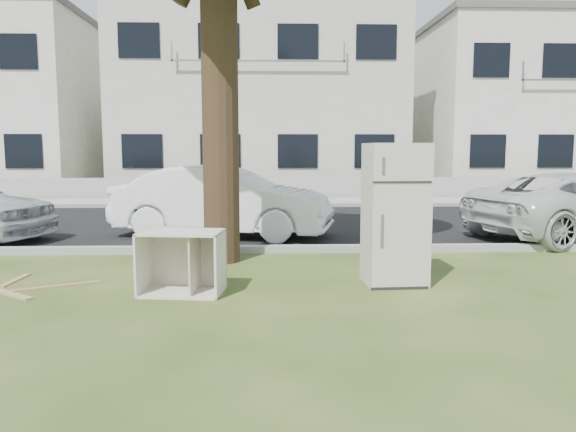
{
  "coord_description": "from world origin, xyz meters",
  "views": [
    {
      "loc": [
        0.29,
        -6.62,
        1.71
      ],
      "look_at": [
        0.56,
        0.6,
        0.83
      ],
      "focal_mm": 35.0,
      "sensor_mm": 36.0,
      "label": 1
    }
  ],
  "objects": [
    {
      "name": "ground",
      "position": [
        0.0,
        0.0,
        0.0
      ],
      "size": [
        120.0,
        120.0,
        0.0
      ],
      "primitive_type": "plane",
      "color": "#2D4217"
    },
    {
      "name": "road",
      "position": [
        0.0,
        6.0,
        0.01
      ],
      "size": [
        120.0,
        7.0,
        0.01
      ],
      "primitive_type": "cube",
      "color": "black",
      "rests_on": "ground"
    },
    {
      "name": "kerb_near",
      "position": [
        0.0,
        2.45,
        0.0
      ],
      "size": [
        120.0,
        0.18,
        0.12
      ],
      "primitive_type": "cube",
      "color": "gray",
      "rests_on": "ground"
    },
    {
      "name": "kerb_far",
      "position": [
        0.0,
        9.55,
        0.0
      ],
      "size": [
        120.0,
        0.18,
        0.12
      ],
      "primitive_type": "cube",
      "color": "gray",
      "rests_on": "ground"
    },
    {
      "name": "sidewalk",
      "position": [
        0.0,
        11.0,
        0.01
      ],
      "size": [
        120.0,
        2.8,
        0.01
      ],
      "primitive_type": "cube",
      "color": "gray",
      "rests_on": "ground"
    },
    {
      "name": "low_wall",
      "position": [
        0.0,
        12.6,
        0.35
      ],
      "size": [
        120.0,
        0.15,
        0.7
      ],
      "primitive_type": "cube",
      "color": "gray",
      "rests_on": "ground"
    },
    {
      "name": "townhouse_center",
      "position": [
        0.0,
        17.5,
        3.72
      ],
      "size": [
        11.22,
        8.16,
        7.44
      ],
      "color": "#B7B5A7",
      "rests_on": "ground"
    },
    {
      "name": "townhouse_right",
      "position": [
        12.0,
        17.5,
        3.42
      ],
      "size": [
        10.2,
        8.16,
        6.84
      ],
      "color": "white",
      "rests_on": "ground"
    },
    {
      "name": "fridge",
      "position": [
        1.89,
        0.32,
        0.89
      ],
      "size": [
        0.76,
        0.71,
        1.77
      ],
      "primitive_type": "cube",
      "rotation": [
        0.0,
        0.0,
        0.05
      ],
      "color": "#B9B6A7",
      "rests_on": "ground"
    },
    {
      "name": "cabinet",
      "position": [
        -0.72,
        -0.09,
        0.37
      ],
      "size": [
        1.02,
        0.71,
        0.74
      ],
      "primitive_type": "cube",
      "rotation": [
        0.0,
        0.0,
        -0.12
      ],
      "color": "beige",
      "rests_on": "ground"
    },
    {
      "name": "plank_a",
      "position": [
        -2.32,
        0.27,
        0.01
      ],
      "size": [
        0.98,
        0.54,
        0.02
      ],
      "primitive_type": "cube",
      "rotation": [
        0.0,
        0.0,
        0.46
      ],
      "color": "olive",
      "rests_on": "ground"
    },
    {
      "name": "plank_b",
      "position": [
        -2.79,
        -0.05,
        0.01
      ],
      "size": [
        0.83,
        0.66,
        0.02
      ],
      "primitive_type": "cube",
      "rotation": [
        0.0,
        0.0,
        -0.65
      ],
      "color": "#A08653",
      "rests_on": "ground"
    },
    {
      "name": "plank_c",
      "position": [
        -2.98,
        0.6,
        0.01
      ],
      "size": [
        0.12,
        0.71,
        0.02
      ],
      "primitive_type": "cube",
      "rotation": [
        0.0,
        0.0,
        1.51
      ],
      "color": "#A77F5C",
      "rests_on": "ground"
    },
    {
      "name": "car_center",
      "position": [
        -0.57,
        4.21,
        0.69
      ],
      "size": [
        4.39,
        2.35,
        1.37
      ],
      "primitive_type": "imported",
      "rotation": [
        0.0,
        0.0,
        1.35
      ],
      "color": "white",
      "rests_on": "ground"
    }
  ]
}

